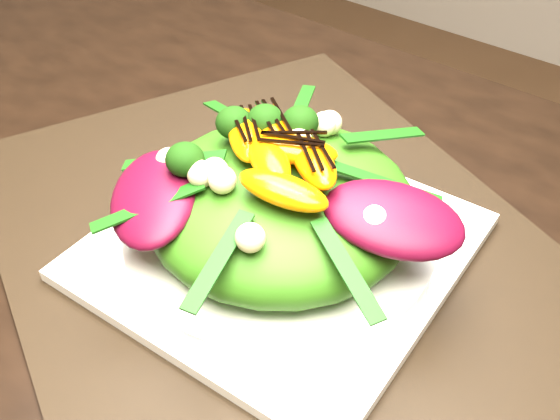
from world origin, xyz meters
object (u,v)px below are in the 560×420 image
Objects in this scene: plate_base at (280,246)px; salad_bowl at (280,233)px; placemat at (280,252)px; lettuce_mound at (280,203)px; orange_segment at (262,141)px.

salad_bowl is at bearing 0.00° from plate_base.
plate_base is 1.08× the size of salad_bowl.
lettuce_mound is (0.00, 0.00, 0.05)m from placemat.
lettuce_mound is (0.00, 0.00, 0.03)m from salad_bowl.
placemat is 0.02m from salad_bowl.
orange_segment reaches higher than salad_bowl.
salad_bowl reaches higher than placemat.
plate_base is at bearing 0.00° from lettuce_mound.
orange_segment is (-0.02, 0.01, 0.09)m from plate_base.
placemat is 0.05m from lettuce_mound.
placemat is 0.01m from plate_base.
salad_bowl reaches higher than plate_base.
plate_base is at bearing 0.00° from placemat.
lettuce_mound reaches higher than salad_bowl.
plate_base is at bearing 0.00° from salad_bowl.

